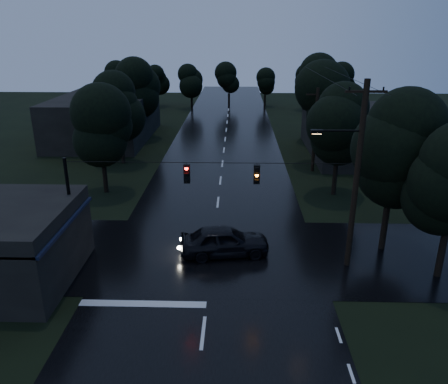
{
  "coord_description": "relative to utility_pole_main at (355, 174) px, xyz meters",
  "views": [
    {
      "loc": [
        1.34,
        -10.31,
        12.2
      ],
      "look_at": [
        0.62,
        14.45,
        2.92
      ],
      "focal_mm": 35.0,
      "sensor_mm": 36.0,
      "label": 1
    }
  ],
  "objects": [
    {
      "name": "utility_pole_far",
      "position": [
        0.89,
        17.0,
        -1.38
      ],
      "size": [
        2.0,
        0.3,
        7.5
      ],
      "color": "black",
      "rests_on": "ground"
    },
    {
      "name": "tree_left_b",
      "position": [
        -17.01,
        19.0,
        0.36
      ],
      "size": [
        4.2,
        4.2,
        8.85
      ],
      "color": "black",
      "rests_on": "ground"
    },
    {
      "name": "tree_left_a",
      "position": [
        -16.41,
        11.0,
        -0.02
      ],
      "size": [
        3.92,
        3.92,
        8.26
      ],
      "color": "black",
      "rests_on": "ground"
    },
    {
      "name": "tree_corner_near",
      "position": [
        2.59,
        2.0,
        0.74
      ],
      "size": [
        4.48,
        4.48,
        9.44
      ],
      "color": "black",
      "rests_on": "ground"
    },
    {
      "name": "car",
      "position": [
        -6.68,
        1.01,
        -4.4
      ],
      "size": [
        5.3,
        2.73,
        1.72
      ],
      "primitive_type": "imported",
      "rotation": [
        0.0,
        0.0,
        1.71
      ],
      "color": "black",
      "rests_on": "ground"
    },
    {
      "name": "main_road",
      "position": [
        -7.41,
        19.0,
        -5.26
      ],
      "size": [
        12.0,
        120.0,
        0.02
      ],
      "primitive_type": "cube",
      "color": "black",
      "rests_on": "ground"
    },
    {
      "name": "tree_left_c",
      "position": [
        -17.61,
        29.0,
        0.74
      ],
      "size": [
        4.48,
        4.48,
        9.44
      ],
      "color": "black",
      "rests_on": "ground"
    },
    {
      "name": "building_far_left",
      "position": [
        -21.41,
        29.0,
        -2.76
      ],
      "size": [
        10.0,
        16.0,
        5.0
      ],
      "primitive_type": "cube",
      "color": "black",
      "rests_on": "ground"
    },
    {
      "name": "anchor_pole_left",
      "position": [
        -14.91,
        0.0,
        -2.26
      ],
      "size": [
        0.18,
        0.18,
        6.0
      ],
      "primitive_type": "cylinder",
      "color": "black",
      "rests_on": "ground"
    },
    {
      "name": "cross_street",
      "position": [
        -7.41,
        1.0,
        -5.26
      ],
      "size": [
        60.0,
        9.0,
        0.02
      ],
      "primitive_type": "cube",
      "color": "black",
      "rests_on": "ground"
    },
    {
      "name": "span_signals",
      "position": [
        -6.85,
        -0.01,
        -0.01
      ],
      "size": [
        15.0,
        0.37,
        1.12
      ],
      "color": "black",
      "rests_on": "ground"
    },
    {
      "name": "building_far_right",
      "position": [
        6.59,
        23.0,
        -3.06
      ],
      "size": [
        10.0,
        14.0,
        4.4
      ],
      "primitive_type": "cube",
      "color": "black",
      "rests_on": "ground"
    },
    {
      "name": "utility_pole_main",
      "position": [
        0.0,
        0.0,
        0.0
      ],
      "size": [
        3.5,
        0.3,
        10.0
      ],
      "color": "black",
      "rests_on": "ground"
    },
    {
      "name": "tree_right_a",
      "position": [
        1.59,
        11.0,
        0.36
      ],
      "size": [
        4.2,
        4.2,
        8.85
      ],
      "color": "black",
      "rests_on": "ground"
    },
    {
      "name": "tree_right_b",
      "position": [
        2.19,
        19.0,
        0.74
      ],
      "size": [
        4.48,
        4.48,
        9.44
      ],
      "color": "black",
      "rests_on": "ground"
    },
    {
      "name": "tree_right_c",
      "position": [
        2.79,
        29.0,
        1.11
      ],
      "size": [
        4.76,
        4.76,
        10.03
      ],
      "color": "black",
      "rests_on": "ground"
    }
  ]
}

